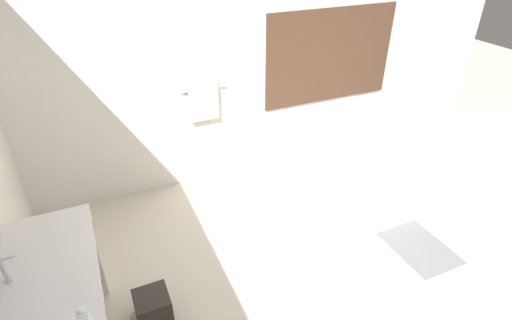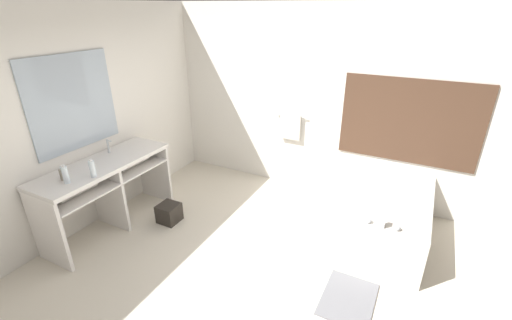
{
  "view_description": "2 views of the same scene",
  "coord_description": "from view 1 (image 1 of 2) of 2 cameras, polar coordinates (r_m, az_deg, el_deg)",
  "views": [
    {
      "loc": [
        -1.41,
        -1.71,
        2.68
      ],
      "look_at": [
        -0.25,
        0.89,
        0.94
      ],
      "focal_mm": 28.0,
      "sensor_mm": 36.0,
      "label": 1
    },
    {
      "loc": [
        1.48,
        -2.43,
        2.65
      ],
      "look_at": [
        -0.29,
        1.0,
        0.89
      ],
      "focal_mm": 24.0,
      "sensor_mm": 36.0,
      "label": 2
    }
  ],
  "objects": [
    {
      "name": "wall_back_with_blinds",
      "position": [
        4.41,
        -3.72,
        13.63
      ],
      "size": [
        7.4,
        0.13,
        2.7
      ],
      "color": "white",
      "rests_on": "ground_plane"
    },
    {
      "name": "sink_faucet",
      "position": [
        2.7,
        -32.25,
        -13.24
      ],
      "size": [
        0.09,
        0.04,
        0.18
      ],
      "color": "silver",
      "rests_on": "vanity_counter"
    },
    {
      "name": "bathtub",
      "position": [
        4.77,
        14.6,
        0.52
      ],
      "size": [
        0.9,
        1.55,
        0.7
      ],
      "color": "silver",
      "rests_on": "ground_plane"
    },
    {
      "name": "waste_bin",
      "position": [
        3.36,
        -14.52,
        -19.71
      ],
      "size": [
        0.26,
        0.26,
        0.25
      ],
      "color": "#2D2823",
      "rests_on": "ground_plane"
    },
    {
      "name": "ground_plane",
      "position": [
        3.48,
        10.37,
        -19.76
      ],
      "size": [
        16.0,
        16.0,
        0.0
      ],
      "primitive_type": "plane",
      "color": "beige",
      "rests_on": "ground"
    },
    {
      "name": "bath_mat",
      "position": [
        4.17,
        22.32,
        -11.5
      ],
      "size": [
        0.49,
        0.66,
        0.02
      ],
      "color": "slate",
      "rests_on": "ground_plane"
    }
  ]
}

